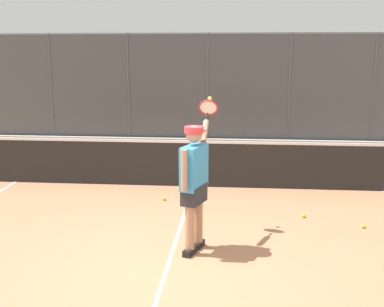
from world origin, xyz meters
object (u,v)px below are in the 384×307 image
tennis_ball_by_sideline (363,226)px  tennis_ball_near_baseline (164,199)px  tennis_player (194,178)px  tennis_ball_mid_court (304,216)px

tennis_ball_by_sideline → tennis_ball_near_baseline: (3.37, -1.17, 0.00)m
tennis_player → tennis_ball_by_sideline: size_ratio=31.50×
tennis_ball_near_baseline → tennis_player: bearing=108.5°
tennis_ball_by_sideline → tennis_ball_mid_court: (0.88, -0.43, 0.00)m
tennis_ball_near_baseline → tennis_ball_by_sideline: bearing=160.8°
tennis_player → tennis_ball_by_sideline: tennis_player is taller
tennis_ball_by_sideline → tennis_ball_mid_court: 0.98m
tennis_ball_near_baseline → tennis_ball_mid_court: size_ratio=1.00×
tennis_player → tennis_ball_by_sideline: 3.02m
tennis_ball_mid_court → tennis_player: bearing=42.3°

